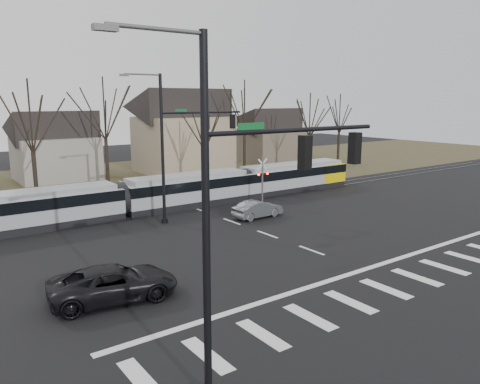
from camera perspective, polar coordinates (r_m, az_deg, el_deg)
ground at (r=26.02m, az=11.83°, el=-8.10°), size 140.00×140.00×0.00m
grass_verge at (r=52.41m, az=-14.93°, el=1.48°), size 140.00×28.00×0.01m
crosswalk at (r=23.71m, az=19.10°, el=-10.42°), size 27.00×2.60×0.01m
stop_line at (r=24.92m, az=14.93°, el=-9.10°), size 28.00×0.35×0.01m
lane_dashes at (r=38.16m, az=-6.18°, el=-1.73°), size 0.18×30.00×0.01m
rail_pair at (r=37.98m, az=-6.03°, el=-1.75°), size 90.00×1.52×0.06m
tram at (r=37.76m, az=-6.51°, el=0.35°), size 34.85×2.59×2.64m
sedan at (r=34.23m, az=2.17°, el=-2.09°), size 1.62×3.97×1.28m
suv at (r=21.13m, az=-15.12°, el=-10.69°), size 4.26×6.24×1.51m
signal_pole_near_left at (r=13.35m, az=1.62°, el=-0.85°), size 9.28×0.44×10.20m
signal_pole_far at (r=33.09m, az=-6.99°, el=6.26°), size 9.28×0.44×10.20m
rail_crossing_signal at (r=37.94m, az=2.75°, el=1.14°), size 1.08×0.36×4.00m
tree_row at (r=47.12m, az=-10.29°, el=6.75°), size 59.20×7.20×10.00m
house_b at (r=54.22m, az=-21.64°, el=5.61°), size 8.64×7.56×7.65m
house_c at (r=56.53m, az=-6.97°, el=7.79°), size 10.80×8.64×10.10m
house_d at (r=66.73m, az=3.61°, el=7.27°), size 8.64×7.56×7.65m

